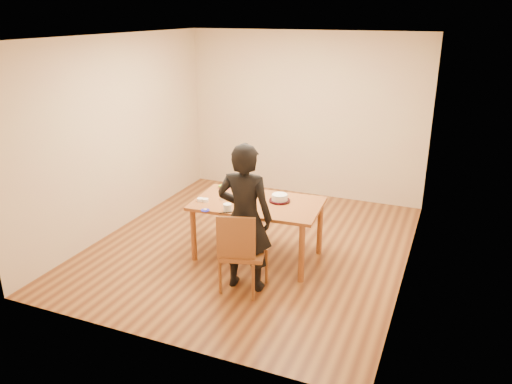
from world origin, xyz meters
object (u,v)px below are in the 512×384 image
at_px(dining_table, 258,204).
at_px(cake, 280,198).
at_px(cake_plate, 280,201).
at_px(dining_chair, 243,252).
at_px(person, 245,218).

xyz_separation_m(dining_table, cake, (0.24, 0.13, 0.07)).
bearing_deg(dining_table, cake_plate, 23.77).
height_order(cake_plate, cake, cake).
xyz_separation_m(dining_chair, cake, (0.09, 0.90, 0.35)).
xyz_separation_m(dining_table, person, (0.15, -0.73, 0.12)).
bearing_deg(cake_plate, cake, -90.00).
bearing_deg(person, dining_table, -83.58).
bearing_deg(person, dining_chair, 84.81).
relative_size(dining_table, person, 0.93).
bearing_deg(dining_chair, dining_table, 84.90).
xyz_separation_m(dining_table, dining_chair, (0.15, -0.78, -0.28)).
bearing_deg(dining_table, person, -82.08).
relative_size(cake_plate, cake, 1.34).
height_order(dining_chair, cake_plate, cake_plate).
distance_m(cake_plate, person, 0.87).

